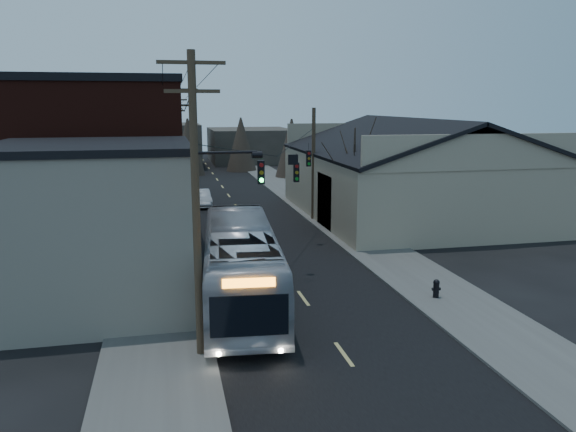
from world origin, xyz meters
The scene contains 15 objects.
ground centered at (0.00, 0.00, 0.00)m, with size 160.00×160.00×0.00m, color black.
road_surface centered at (0.00, 30.00, 0.01)m, with size 9.00×110.00×0.02m, color black.
sidewalk_left centered at (-6.50, 30.00, 0.06)m, with size 4.00×110.00×0.12m, color #474744.
sidewalk_right centered at (6.50, 30.00, 0.06)m, with size 4.00×110.00×0.12m, color #474744.
building_clapboard centered at (-9.00, 9.00, 3.50)m, with size 8.00×8.00×7.00m, color slate.
building_brick centered at (-10.00, 20.00, 5.00)m, with size 10.00×12.00×10.00m, color black.
building_left_far centered at (-9.50, 36.00, 3.50)m, with size 9.00×14.00×7.00m, color #312D27.
warehouse centered at (13.00, 25.00, 2.70)m, with size 16.16×20.60×7.73m.
building_far_left centered at (-6.00, 65.00, 3.00)m, with size 10.00×12.00×6.00m, color #312D27.
building_far_right centered at (7.00, 70.00, 2.50)m, with size 12.00×14.00×5.00m, color #312D27.
bare_tree centered at (6.50, 20.00, 3.60)m, with size 0.40×0.40×7.20m, color black.
utility_lines centered at (-3.11, 24.14, 4.95)m, with size 11.24×45.28×10.50m.
bus centered at (-2.85, 8.10, 1.81)m, with size 3.04×13.01×3.62m, color #A1A4AC.
parked_car centered at (-3.00, 32.80, 0.72)m, with size 1.52×4.37×1.44m, color #AEB1B6.
fire_hydrant centered at (5.88, 6.55, 0.57)m, with size 0.40×0.29×0.85m.
Camera 1 is at (-5.98, -15.80, 8.82)m, focal length 35.00 mm.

